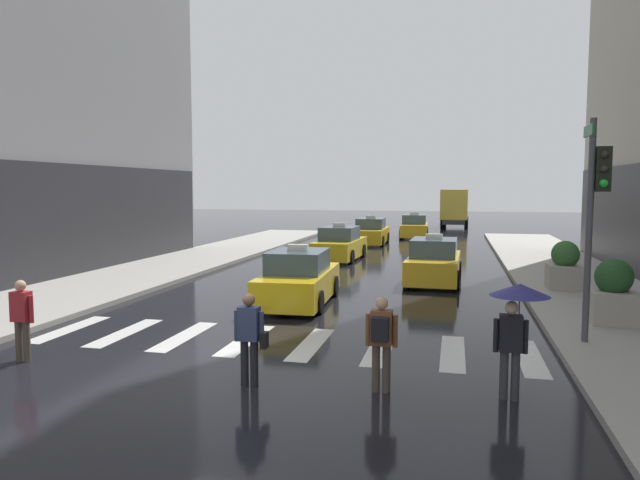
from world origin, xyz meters
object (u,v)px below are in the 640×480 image
(taxi_fourth, at_px, (371,233))
(pedestrian_with_handbag, at_px, (250,334))
(taxi_second, at_px, (434,263))
(pedestrian_with_backpack, at_px, (381,337))
(planter_mid_block, at_px, (565,267))
(traffic_light_pole, at_px, (596,198))
(taxi_lead, at_px, (299,280))
(planter_near_corner, at_px, (613,294))
(box_truck, at_px, (455,207))
(taxi_third, at_px, (340,245))
(pedestrian_with_umbrella, at_px, (516,309))
(taxi_fifth, at_px, (414,227))
(pedestrian_plain_coat, at_px, (22,315))

(taxi_fourth, height_order, pedestrian_with_handbag, taxi_fourth)
(taxi_second, relative_size, pedestrian_with_backpack, 2.78)
(taxi_second, bearing_deg, planter_mid_block, -17.54)
(traffic_light_pole, relative_size, pedestrian_with_handbag, 2.91)
(taxi_lead, height_order, planter_near_corner, taxi_lead)
(box_truck, relative_size, pedestrian_with_handbag, 4.61)
(traffic_light_pole, relative_size, planter_near_corner, 3.00)
(taxi_second, relative_size, taxi_third, 0.99)
(pedestrian_with_umbrella, bearing_deg, pedestrian_with_backpack, -176.44)
(box_truck, bearing_deg, taxi_third, -102.21)
(taxi_fourth, bearing_deg, taxi_fifth, 67.67)
(box_truck, distance_m, pedestrian_plain_coat, 43.57)
(taxi_third, relative_size, pedestrian_with_umbrella, 2.38)
(taxi_lead, height_order, taxi_fourth, same)
(box_truck, xyz_separation_m, planter_near_corner, (3.84, -37.12, -0.98))
(box_truck, bearing_deg, pedestrian_with_umbrella, -88.67)
(pedestrian_with_umbrella, height_order, planter_near_corner, pedestrian_with_umbrella)
(taxi_fourth, xyz_separation_m, pedestrian_plain_coat, (-3.40, -25.87, 0.21))
(traffic_light_pole, relative_size, taxi_lead, 1.04)
(pedestrian_with_umbrella, bearing_deg, taxi_fifth, 96.81)
(taxi_third, bearing_deg, planter_near_corner, -52.64)
(taxi_fourth, bearing_deg, pedestrian_with_backpack, -81.59)
(taxi_fifth, bearing_deg, planter_mid_block, -73.12)
(taxi_fifth, relative_size, pedestrian_plain_coat, 2.79)
(pedestrian_plain_coat, xyz_separation_m, planter_mid_block, (12.00, 10.54, -0.07))
(pedestrian_plain_coat, bearing_deg, pedestrian_with_backpack, -1.46)
(box_truck, xyz_separation_m, pedestrian_plain_coat, (-8.43, -42.74, -0.91))
(taxi_lead, relative_size, taxi_fifth, 1.00)
(taxi_third, height_order, taxi_fourth, same)
(traffic_light_pole, height_order, taxi_fourth, traffic_light_pole)
(box_truck, xyz_separation_m, pedestrian_with_handbag, (-3.47, -43.11, -0.92))
(taxi_third, distance_m, box_truck, 25.61)
(pedestrian_with_umbrella, relative_size, planter_near_corner, 1.21)
(pedestrian_with_umbrella, bearing_deg, planter_near_corner, 63.34)
(planter_near_corner, distance_m, planter_mid_block, 4.93)
(taxi_second, height_order, planter_mid_block, taxi_second)
(traffic_light_pole, xyz_separation_m, taxi_fourth, (-7.93, 22.31, -2.53))
(taxi_third, height_order, pedestrian_with_backpack, taxi_third)
(pedestrian_with_backpack, bearing_deg, pedestrian_with_handbag, -175.28)
(taxi_lead, distance_m, taxi_second, 6.28)
(taxi_third, bearing_deg, taxi_fifth, 79.05)
(taxi_fifth, distance_m, planter_mid_block, 21.81)
(pedestrian_with_backpack, bearing_deg, taxi_third, 103.26)
(taxi_fifth, relative_size, pedestrian_with_umbrella, 2.37)
(pedestrian_with_handbag, bearing_deg, pedestrian_with_backpack, 4.72)
(taxi_lead, height_order, taxi_fifth, same)
(pedestrian_with_handbag, height_order, planter_mid_block, planter_mid_block)
(taxi_fourth, relative_size, planter_near_corner, 2.84)
(traffic_light_pole, distance_m, box_truck, 39.31)
(pedestrian_with_handbag, height_order, planter_near_corner, planter_near_corner)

